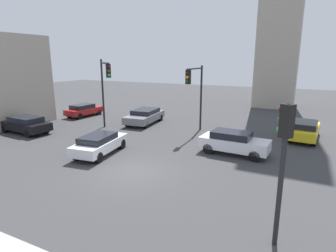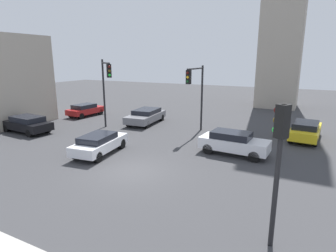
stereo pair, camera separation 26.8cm
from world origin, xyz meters
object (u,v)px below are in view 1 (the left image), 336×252
Objects in this scene: car_1 at (145,116)px; car_3 at (100,143)px; traffic_light_0 at (283,149)px; car_4 at (84,110)px; car_0 at (234,142)px; car_5 at (25,124)px; traffic_light_1 at (105,81)px; traffic_light_2 at (195,86)px; car_6 at (304,130)px.

car_1 is 8.94m from car_3.
traffic_light_0 is 1.13× the size of car_4.
traffic_light_0 is at bearing -119.25° from car_3.
car_1 is 1.22× the size of car_4.
car_3 is (-7.53, -3.77, -0.07)m from car_0.
traffic_light_0 is 0.98× the size of car_5.
car_1 is 1.15× the size of car_3.
car_5 is at bearing -106.19° from traffic_light_1.
car_1 reaches higher than car_3.
car_4 is at bearing -170.44° from traffic_light_1.
car_3 is 1.06× the size of car_4.
traffic_light_2 is 8.78m from car_6.
traffic_light_0 is 9.21m from car_0.
traffic_light_2 is (6.87, 2.27, -0.29)m from traffic_light_1.
car_0 is (-3.31, 8.24, -2.46)m from traffic_light_0.
traffic_light_1 reaches higher than car_6.
car_5 is at bearing -168.99° from car_0.
car_5 is at bearing 13.50° from traffic_light_0.
car_3 is (1.91, -8.73, -0.01)m from car_1.
car_1 is at bearing 111.41° from traffic_light_1.
car_5 is at bearing -48.89° from car_1.
traffic_light_2 is at bearing 110.02° from car_6.
car_1 is (-9.45, 4.96, -0.06)m from car_0.
traffic_light_1 reaches higher than traffic_light_0.
car_6 reaches higher than car_5.
traffic_light_2 is at bearing 141.89° from car_0.
car_4 is at bearing 96.23° from car_6.
car_1 is at bearing 97.38° from car_6.
car_4 is at bearing -2.91° from traffic_light_0.
car_4 is 0.87× the size of car_6.
car_5 is 21.83m from car_6.
car_5 is at bearing -171.59° from car_4.
traffic_light_0 is 18.53m from car_1.
car_6 is (20.31, 7.99, 0.01)m from car_5.
car_4 is 20.83m from car_6.
car_3 is (-10.84, 4.47, -2.53)m from traffic_light_0.
car_5 reaches higher than car_3.
car_1 is 7.43m from car_4.
traffic_light_2 is 13.38m from car_4.
car_0 is 8.42m from car_3.
car_6 is (11.47, 9.46, 0.03)m from car_3.
car_5 is 1.00× the size of car_6.
traffic_light_1 is 11.40m from car_0.
car_0 is 17.60m from car_4.
car_3 is at bearing 174.20° from car_5.
car_0 is (3.96, -3.46, -3.06)m from traffic_light_2.
car_3 is at bearing -14.81° from traffic_light_1.
car_6 is (20.82, 0.71, 0.05)m from car_4.
traffic_light_0 is at bearing 166.85° from car_5.
car_5 is (-16.37, -2.30, -0.05)m from car_0.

